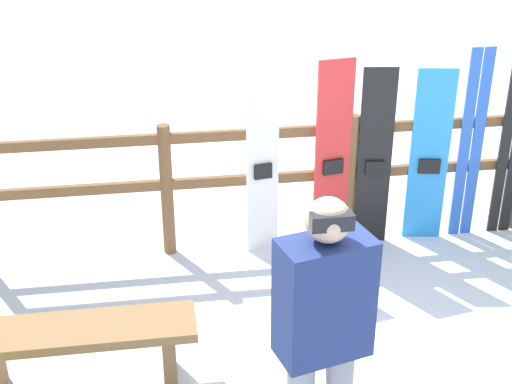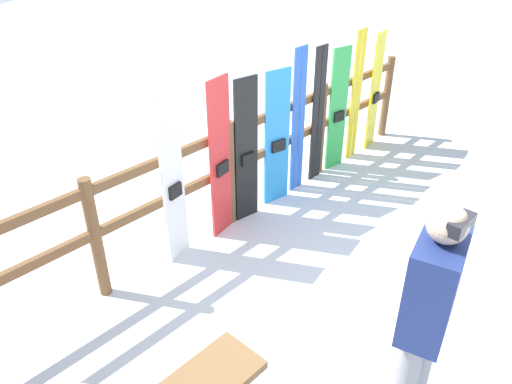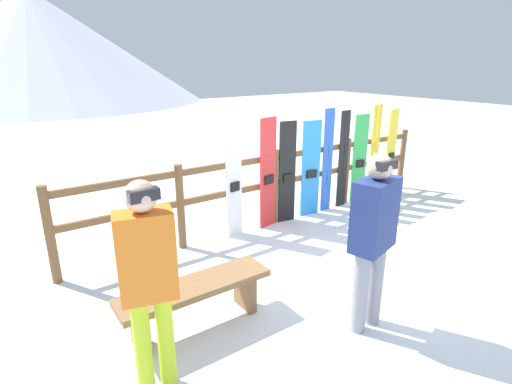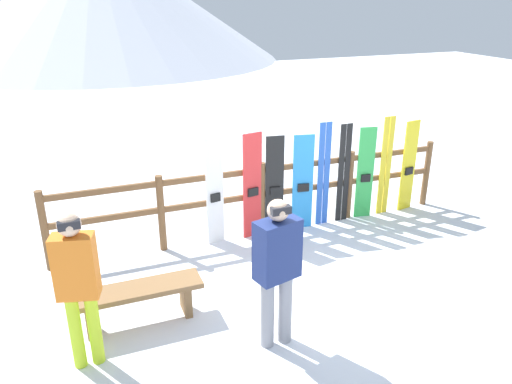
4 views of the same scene
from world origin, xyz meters
name	(u,v)px [view 3 (image 3 of 4)]	position (x,y,z in m)	size (l,w,h in m)	color
ground_plane	(369,271)	(0.00, 0.00, 0.00)	(40.00, 40.00, 0.00)	white
mountain_backdrop	(34,46)	(0.00, 23.77, 3.00)	(18.00, 18.00, 6.00)	silver
fence	(275,179)	(0.00, 1.77, 0.66)	(6.00, 0.10, 1.09)	brown
bench	(196,295)	(-2.05, 0.23, 0.32)	(1.37, 0.36, 0.43)	brown
person_orange	(148,275)	(-2.61, -0.26, 0.94)	(0.41, 0.29, 1.59)	#B7D826
person_navy	(373,233)	(-0.81, -0.63, 0.92)	(0.48, 0.34, 1.59)	gray
snowboard_white	(234,181)	(-0.73, 1.71, 0.77)	(0.26, 0.09, 1.56)	white
snowboard_red	(268,174)	(-0.17, 1.71, 0.78)	(0.30, 0.10, 1.56)	red
snowboard_black_stripe	(287,173)	(0.18, 1.71, 0.74)	(0.27, 0.08, 1.48)	black
snowboard_blue	(311,169)	(0.63, 1.71, 0.72)	(0.31, 0.10, 1.46)	#288CE0
ski_pair_blue	(327,161)	(0.98, 1.72, 0.80)	(0.19, 0.02, 1.61)	blue
ski_pair_black	(343,160)	(1.32, 1.72, 0.78)	(0.19, 0.02, 1.55)	black
snowboard_green	(359,159)	(1.71, 1.71, 0.73)	(0.27, 0.09, 1.46)	green
ski_pair_yellow	(374,152)	(2.08, 1.72, 0.80)	(0.20, 0.02, 1.60)	yellow
snowboard_yellow	(391,152)	(2.52, 1.71, 0.74)	(0.29, 0.09, 1.49)	yellow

